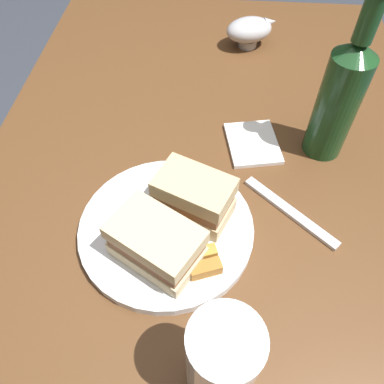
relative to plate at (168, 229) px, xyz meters
The scene contains 16 objects.
ground_plane 0.75m from the plate, 28.97° to the right, with size 6.00×6.00×0.00m, color #333842.
dining_table 0.40m from the plate, 28.97° to the right, with size 1.27×0.83×0.73m, color brown.
plate is the anchor object (origin of this frame).
sandwich_half_left 0.07m from the plate, behind, with size 0.13×0.15×0.07m.
sandwich_half_right 0.07m from the plate, 53.70° to the right, with size 0.11×0.13×0.08m.
potato_wedge_front 0.06m from the plate, 169.07° to the right, with size 0.05×0.02×0.02m, color gold.
potato_wedge_middle 0.05m from the plate, 164.15° to the right, with size 0.04×0.02×0.02m, color #B77F33.
potato_wedge_back 0.03m from the plate, 96.11° to the right, with size 0.05×0.02×0.02m, color gold.
potato_wedge_left_edge 0.08m from the plate, 135.77° to the right, with size 0.06×0.02×0.02m, color gold.
potato_wedge_right_edge 0.05m from the plate, 91.45° to the right, with size 0.05×0.02×0.02m, color #AD702D.
potato_wedge_stray 0.09m from the plate, 140.17° to the right, with size 0.04×0.02×0.02m, color #AD702D.
pint_glass 0.23m from the plate, 156.64° to the right, with size 0.08×0.08×0.15m.
gravy_boat 0.55m from the plate, 13.94° to the right, with size 0.11×0.13×0.07m.
cider_bottle 0.35m from the plate, 52.39° to the right, with size 0.07×0.07×0.29m.
napkin 0.24m from the plate, 34.41° to the right, with size 0.11×0.09×0.01m, color white.
fork 0.20m from the plate, 75.35° to the right, with size 0.18×0.02×0.01m, color silver.
Camera 1 is at (-0.43, 0.00, 1.24)m, focal length 35.86 mm.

